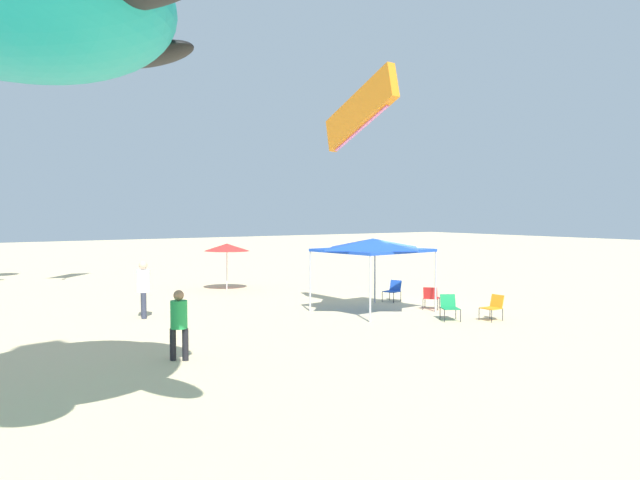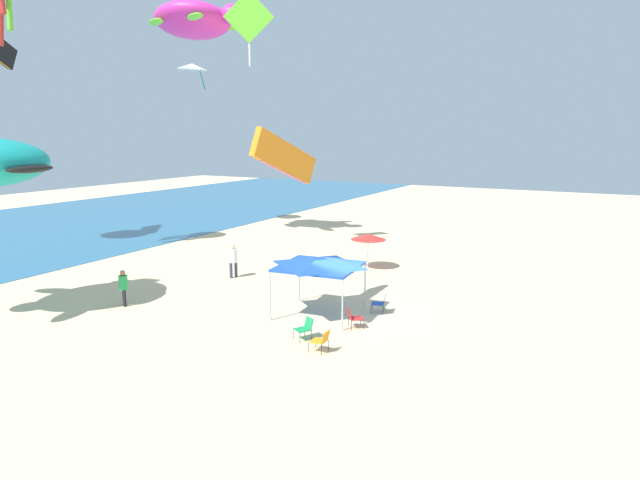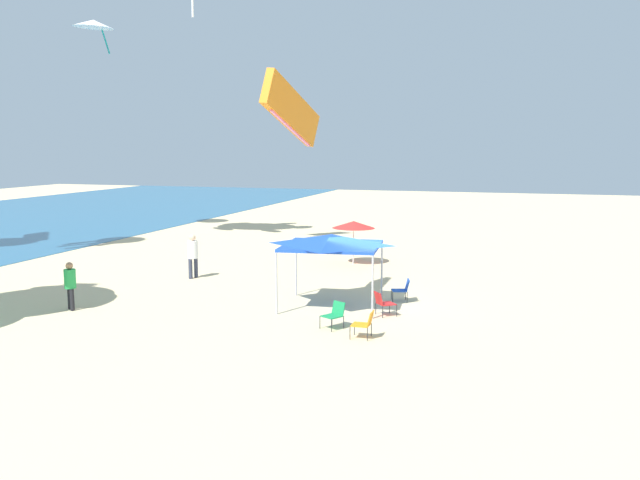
{
  "view_description": "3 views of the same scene",
  "coord_description": "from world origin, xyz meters",
  "views": [
    {
      "loc": [
        -18.03,
        15.44,
        3.53
      ],
      "look_at": [
        -1.62,
        4.26,
        2.63
      ],
      "focal_mm": 36.28,
      "sensor_mm": 36.0,
      "label": 1
    },
    {
      "loc": [
        -20.27,
        -9.59,
        7.73
      ],
      "look_at": [
        0.18,
        1.59,
        3.16
      ],
      "focal_mm": 30.37,
      "sensor_mm": 36.0,
      "label": 2
    },
    {
      "loc": [
        -23.24,
        -5.42,
        5.67
      ],
      "look_at": [
        -1.48,
        1.39,
        2.48
      ],
      "focal_mm": 38.59,
      "sensor_mm": 36.0,
      "label": 3
    }
  ],
  "objects": [
    {
      "name": "person_kite_handler",
      "position": [
        2.67,
        8.36,
        1.1
      ],
      "size": [
        0.49,
        0.45,
        1.88
      ],
      "rotation": [
        0.0,
        0.0,
        6.01
      ],
      "color": "#33384C",
      "rests_on": "ground"
    },
    {
      "name": "folding_chair_right_of_tent",
      "position": [
        1.01,
        -0.98,
        0.47
      ],
      "size": [
        0.68,
        0.75,
        0.82
      ],
      "rotation": [
        0.0,
        0.0,
        3.43
      ],
      "color": "black",
      "rests_on": "ground"
    },
    {
      "name": "folding_chair_facing_ocean",
      "position": [
        -1.3,
        -0.76,
        0.47
      ],
      "size": [
        0.79,
        0.81,
        0.82
      ],
      "rotation": [
        0.0,
        0.0,
        0.68
      ],
      "color": "black",
      "rests_on": "ground"
    },
    {
      "name": "ground",
      "position": [
        0.0,
        0.0,
        -0.05
      ],
      "size": [
        120.0,
        120.0,
        0.1
      ],
      "primitive_type": "cube",
      "color": "beige"
    },
    {
      "name": "kite_turtle_teal",
      "position": [
        -7.67,
        13.75,
        6.59
      ],
      "size": [
        7.35,
        7.28,
        2.18
      ],
      "rotation": [
        0.0,
        0.0,
        2.66
      ],
      "color": "teal"
    },
    {
      "name": "folding_chair_near_cooler",
      "position": [
        -4.1,
        -0.81,
        0.47
      ],
      "size": [
        0.55,
        0.63,
        0.82
      ],
      "rotation": [
        0.0,
        0.0,
        3.14
      ],
      "color": "black",
      "rests_on": "ground"
    },
    {
      "name": "person_watching_sky",
      "position": [
        -3.7,
        9.7,
        0.98
      ],
      "size": [
        0.4,
        0.4,
        1.67
      ],
      "rotation": [
        0.0,
        0.0,
        0.9
      ],
      "color": "black",
      "rests_on": "ground"
    },
    {
      "name": "beach_umbrella",
      "position": [
        8.04,
        2.7,
        1.9
      ],
      "size": [
        2.03,
        2.03,
        2.07
      ],
      "color": "silver",
      "rests_on": "ground"
    },
    {
      "name": "folding_chair_left_of_tent",
      "position": [
        -3.29,
        0.35,
        0.47
      ],
      "size": [
        0.8,
        0.76,
        0.82
      ],
      "rotation": [
        0.0,
        0.0,
        4.2
      ],
      "color": "black",
      "rests_on": "ground"
    },
    {
      "name": "kite_parafoil_orange",
      "position": [
        -1.27,
        2.45,
        6.77
      ],
      "size": [
        4.11,
        0.7,
        2.46
      ],
      "rotation": [
        0.0,
        0.0,
        6.2
      ],
      "color": "orange"
    },
    {
      "name": "canopy_tent",
      "position": [
        -0.5,
        1.27,
        2.32
      ],
      "size": [
        3.38,
        3.62,
        2.57
      ],
      "rotation": [
        0.0,
        0.0,
        0.11
      ],
      "color": "#B7B7BC",
      "rests_on": "ground"
    }
  ]
}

